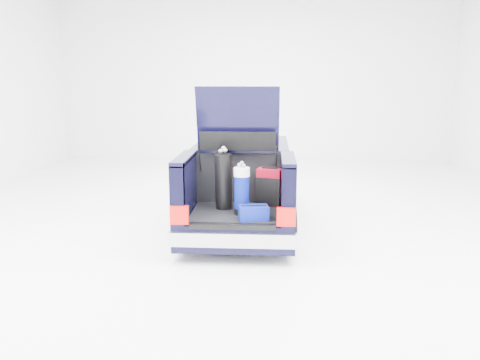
# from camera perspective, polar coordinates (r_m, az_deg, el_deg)

# --- Properties ---
(ground) EXTENTS (14.00, 14.00, 0.00)m
(ground) POSITION_cam_1_polar(r_m,az_deg,el_deg) (9.28, 0.20, -4.71)
(ground) COLOR white
(ground) RESTS_ON ground
(car) EXTENTS (1.87, 4.65, 2.47)m
(car) POSITION_cam_1_polar(r_m,az_deg,el_deg) (9.21, 0.24, -0.51)
(car) COLOR black
(car) RESTS_ON ground
(red_suitcase) EXTENTS (0.42, 0.33, 0.62)m
(red_suitcase) POSITION_cam_1_polar(r_m,az_deg,el_deg) (7.99, 3.32, -0.82)
(red_suitcase) COLOR maroon
(red_suitcase) RESTS_ON car
(black_golf_bag) EXTENTS (0.33, 0.37, 0.96)m
(black_golf_bag) POSITION_cam_1_polar(r_m,az_deg,el_deg) (7.76, -1.87, -0.13)
(black_golf_bag) COLOR black
(black_golf_bag) RESTS_ON car
(blue_golf_bag) EXTENTS (0.26, 0.26, 0.79)m
(blue_golf_bag) POSITION_cam_1_polar(r_m,az_deg,el_deg) (7.47, 0.20, -1.17)
(blue_golf_bag) COLOR black
(blue_golf_bag) RESTS_ON car
(blue_duffel) EXTENTS (0.46, 0.34, 0.22)m
(blue_duffel) POSITION_cam_1_polar(r_m,az_deg,el_deg) (7.25, 1.54, -3.69)
(blue_duffel) COLOR #040F68
(blue_duffel) RESTS_ON car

